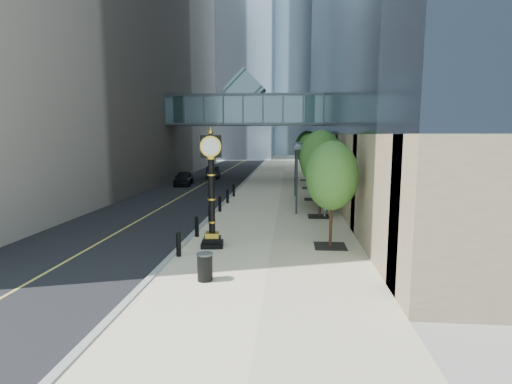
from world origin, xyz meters
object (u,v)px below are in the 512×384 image
trash_bin (205,268)px  car_near (184,178)px  pedestrian (327,202)px  street_clock (212,197)px  car_far (213,172)px

trash_bin → car_near: bearing=106.6°
trash_bin → pedestrian: bearing=65.7°
street_clock → car_far: size_ratio=1.25×
car_far → pedestrian: bearing=110.5°
trash_bin → car_near: (-7.70, 25.85, 0.20)m
trash_bin → street_clock: bearing=97.7°
street_clock → car_far: street_clock is taller
trash_bin → pedestrian: size_ratio=0.52×
street_clock → pedestrian: street_clock is taller
trash_bin → car_near: size_ratio=0.22×
street_clock → car_near: size_ratio=1.26×
car_near → pedestrian: bearing=-56.0°
pedestrian → car_near: (-12.79, 14.60, -0.21)m
pedestrian → car_far: bearing=-79.8°
street_clock → car_near: bearing=100.7°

